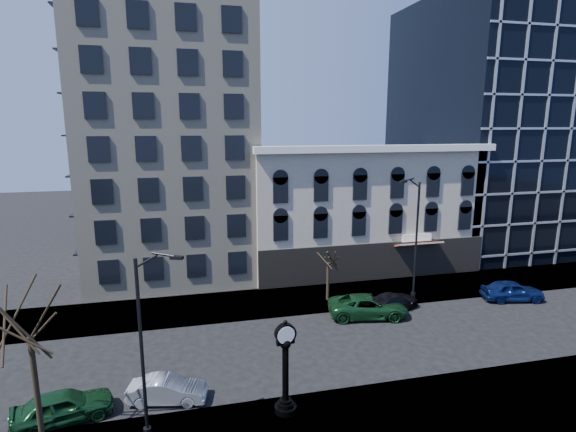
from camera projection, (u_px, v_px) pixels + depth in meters
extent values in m
plane|color=black|center=(272.00, 352.00, 28.71)|extent=(160.00, 160.00, 0.00)
cube|color=gray|center=(253.00, 303.00, 36.32)|extent=(160.00, 6.00, 0.12)
cube|color=#BEB599|center=(167.00, 72.00, 41.63)|extent=(15.00, 15.00, 38.00)
cube|color=#BFB59E|center=(356.00, 208.00, 45.48)|extent=(22.00, 10.00, 12.00)
cube|color=white|center=(381.00, 149.00, 39.27)|extent=(22.60, 0.80, 0.60)
cube|color=black|center=(376.00, 262.00, 41.51)|extent=(22.00, 0.30, 3.60)
cube|color=maroon|center=(419.00, 244.00, 41.57)|extent=(4.50, 1.18, 0.55)
cube|color=black|center=(501.00, 127.00, 53.17)|extent=(20.00, 20.00, 28.00)
cylinder|color=black|center=(285.00, 408.00, 22.57)|extent=(1.12, 1.12, 0.30)
cylinder|color=black|center=(285.00, 404.00, 22.52)|extent=(0.81, 0.81, 0.20)
cylinder|color=black|center=(285.00, 401.00, 22.48)|extent=(0.61, 0.61, 0.16)
cylinder|color=black|center=(285.00, 373.00, 22.17)|extent=(0.32, 0.32, 2.94)
sphere|color=black|center=(285.00, 343.00, 21.86)|extent=(0.57, 0.57, 0.57)
cube|color=black|center=(285.00, 342.00, 21.84)|extent=(0.94, 0.36, 0.25)
cylinder|color=black|center=(285.00, 334.00, 21.76)|extent=(1.09, 0.48, 1.05)
cylinder|color=white|center=(286.00, 335.00, 21.59)|extent=(0.89, 0.16, 0.89)
cylinder|color=white|center=(285.00, 332.00, 21.92)|extent=(0.89, 0.16, 0.89)
sphere|color=black|center=(285.00, 322.00, 21.63)|extent=(0.20, 0.20, 0.20)
cylinder|color=black|center=(142.00, 351.00, 20.00)|extent=(0.16, 0.16, 8.56)
cylinder|color=black|center=(148.00, 431.00, 20.82)|extent=(0.36, 0.36, 0.40)
cube|color=black|center=(176.00, 258.00, 18.76)|extent=(0.59, 0.42, 0.14)
cylinder|color=black|center=(416.00, 241.00, 36.43)|extent=(0.18, 0.18, 9.69)
cylinder|color=black|center=(413.00, 295.00, 37.35)|extent=(0.41, 0.41, 0.45)
cube|color=black|center=(401.00, 182.00, 34.24)|extent=(0.67, 0.45, 0.16)
cylinder|color=#312818|center=(37.00, 394.00, 19.43)|extent=(0.24, 0.24, 5.40)
cylinder|color=#312818|center=(328.00, 281.00, 36.67)|extent=(0.25, 0.25, 3.16)
imported|color=#143F1E|center=(63.00, 406.00, 21.90)|extent=(4.94, 2.95, 1.58)
imported|color=#A5A8AD|center=(167.00, 390.00, 23.48)|extent=(4.26, 2.20, 1.34)
imported|color=#143F1E|center=(368.00, 306.00, 33.86)|extent=(6.36, 3.79, 1.66)
imported|color=black|center=(392.00, 302.00, 34.94)|extent=(5.34, 3.91, 1.44)
imported|color=#0C194C|center=(512.00, 291.00, 37.00)|extent=(5.19, 2.90, 1.67)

